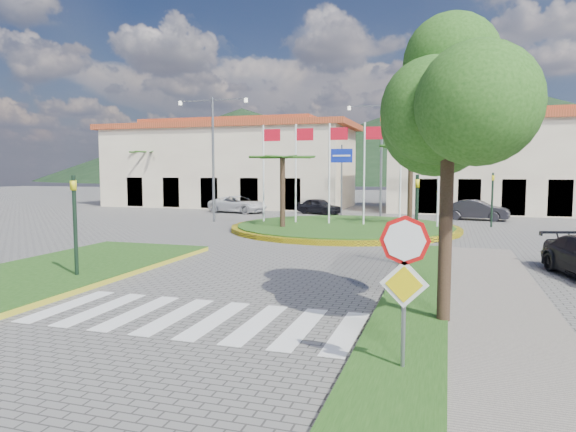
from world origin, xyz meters
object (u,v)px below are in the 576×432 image
(deciduous_tree, at_px, (450,81))
(roundabout_island, at_px, (344,227))
(white_van, at_px, (238,204))
(stop_sign, at_px, (404,269))
(car_dark_b, at_px, (477,210))
(car_dark_a, at_px, (319,206))

(deciduous_tree, bearing_deg, roundabout_island, 107.91)
(white_van, bearing_deg, roundabout_island, -118.75)
(stop_sign, height_order, white_van, stop_sign)
(roundabout_island, xyz_separation_m, deciduous_tree, (5.50, -17.00, 5.00))
(stop_sign, height_order, deciduous_tree, deciduous_tree)
(deciduous_tree, height_order, white_van, deciduous_tree)
(roundabout_island, xyz_separation_m, stop_sign, (4.90, -20.04, 1.62))
(deciduous_tree, xyz_separation_m, car_dark_b, (1.87, 25.26, -4.49))
(stop_sign, xyz_separation_m, deciduous_tree, (0.60, 3.04, 3.38))
(white_van, xyz_separation_m, car_dark_a, (6.41, 0.62, -0.05))
(deciduous_tree, distance_m, car_dark_b, 25.72)
(car_dark_a, xyz_separation_m, car_dark_b, (11.23, -1.37, 0.08))
(roundabout_island, height_order, stop_sign, roundabout_island)
(car_dark_b, bearing_deg, white_van, 97.79)
(roundabout_island, relative_size, stop_sign, 4.79)
(stop_sign, relative_size, car_dark_a, 0.75)
(stop_sign, xyz_separation_m, white_van, (-15.16, 29.04, -1.13))
(roundabout_island, relative_size, white_van, 2.68)
(roundabout_island, xyz_separation_m, white_van, (-10.27, 9.01, 0.48))
(car_dark_b, bearing_deg, deciduous_tree, -174.02)
(white_van, bearing_deg, stop_sign, -139.92)
(roundabout_island, bearing_deg, deciduous_tree, -72.09)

